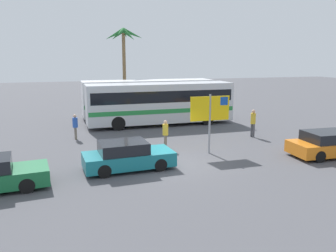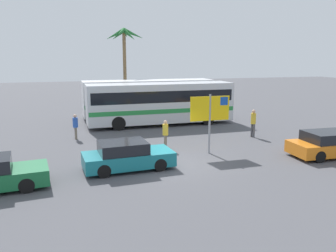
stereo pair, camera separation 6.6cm
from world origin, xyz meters
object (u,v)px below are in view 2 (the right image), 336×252
at_px(bus_front_coach, 161,102).
at_px(ferry_sign, 211,111).
at_px(bus_rear_coach, 149,96).
at_px(pedestrian_crossing_lot, 165,132).
at_px(pedestrian_near_sign, 75,125).
at_px(pedestrian_by_bus, 253,121).
at_px(car_teal, 127,156).
at_px(car_orange, 330,144).

bearing_deg(bus_front_coach, ferry_sign, -87.37).
relative_size(bus_rear_coach, pedestrian_crossing_lot, 6.75).
height_order(pedestrian_crossing_lot, pedestrian_near_sign, pedestrian_crossing_lot).
bearing_deg(ferry_sign, pedestrian_by_bus, 32.71).
relative_size(ferry_sign, pedestrian_by_bus, 1.77).
bearing_deg(pedestrian_near_sign, pedestrian_by_bus, 159.85).
xyz_separation_m(car_teal, pedestrian_near_sign, (-2.04, 6.80, 0.30)).
distance_m(car_orange, pedestrian_near_sign, 14.85).
height_order(pedestrian_by_bus, pedestrian_crossing_lot, pedestrian_by_bus).
height_order(car_orange, pedestrian_near_sign, pedestrian_near_sign).
bearing_deg(car_orange, bus_front_coach, 122.20).
bearing_deg(car_orange, pedestrian_by_bus, 109.94).
xyz_separation_m(car_orange, pedestrian_by_bus, (-1.60, 5.04, 0.44)).
height_order(bus_front_coach, car_teal, bus_front_coach).
xyz_separation_m(bus_rear_coach, car_teal, (-4.35, -13.41, -1.15)).
relative_size(bus_front_coach, ferry_sign, 3.46).
bearing_deg(car_orange, pedestrian_near_sign, 150.65).
bearing_deg(bus_rear_coach, ferry_sign, -87.95).
relative_size(car_orange, pedestrian_crossing_lot, 2.71).
xyz_separation_m(pedestrian_by_bus, pedestrian_crossing_lot, (-6.26, -1.11, -0.11)).
height_order(car_teal, car_orange, same).
bearing_deg(bus_rear_coach, car_orange, -66.58).
distance_m(bus_rear_coach, car_teal, 14.14).
relative_size(bus_front_coach, pedestrian_near_sign, 6.94).
height_order(bus_rear_coach, car_teal, bus_rear_coach).
height_order(ferry_sign, pedestrian_crossing_lot, ferry_sign).
distance_m(ferry_sign, pedestrian_crossing_lot, 2.91).
relative_size(bus_front_coach, car_teal, 2.63).
bearing_deg(pedestrian_near_sign, car_teal, 100.57).
bearing_deg(ferry_sign, pedestrian_crossing_lot, 143.12).
bearing_deg(ferry_sign, pedestrian_near_sign, 141.87).
relative_size(car_teal, car_orange, 0.95).
xyz_separation_m(pedestrian_by_bus, pedestrian_near_sign, (-11.03, 2.75, -0.14)).
relative_size(ferry_sign, car_orange, 0.72).
xyz_separation_m(bus_front_coach, car_orange, (6.20, -10.79, -1.15)).
height_order(ferry_sign, car_teal, ferry_sign).
relative_size(bus_rear_coach, pedestrian_by_bus, 6.13).
relative_size(pedestrian_by_bus, pedestrian_crossing_lot, 1.10).
bearing_deg(pedestrian_crossing_lot, car_teal, -104.89).
xyz_separation_m(car_orange, pedestrian_near_sign, (-12.63, 7.80, 0.30)).
distance_m(bus_front_coach, pedestrian_near_sign, 7.15).
height_order(bus_rear_coach, pedestrian_near_sign, bus_rear_coach).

